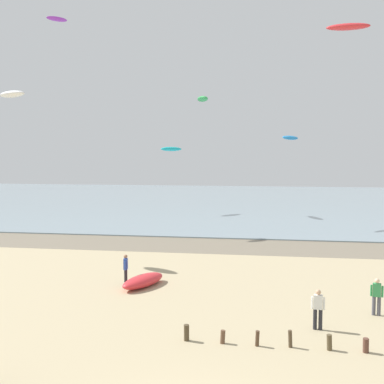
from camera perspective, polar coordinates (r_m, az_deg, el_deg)
name	(u,v)px	position (r m, az deg, el deg)	size (l,w,h in m)	color
wet_sand_strip	(242,246)	(39.02, 5.88, -6.41)	(120.00, 6.58, 0.01)	#7A6D59
sea	(255,201)	(76.94, 7.44, -1.04)	(160.00, 70.00, 0.10)	#7F939E
groyne_mid	(342,343)	(19.73, 17.27, -16.60)	(12.23, 0.34, 0.69)	#493C28
person_by_waterline	(377,296)	(24.01, 20.94, -11.34)	(0.55, 0.31, 1.71)	#4C4C56
person_right_flank	(126,268)	(27.84, -7.82, -8.91)	(0.29, 0.56, 1.71)	#232328
person_far_down_beach	(318,308)	(21.43, 14.63, -13.11)	(0.57, 0.27, 1.71)	#232328
grounded_kite	(143,281)	(27.42, -5.79, -10.37)	(3.29, 1.18, 0.66)	red
kite_aloft_0	(290,138)	(49.35, 11.51, 6.29)	(2.24, 0.72, 0.36)	#2384D1
kite_aloft_1	(171,149)	(60.15, -2.46, 5.09)	(3.25, 1.04, 0.52)	#19B2B7
kite_aloft_2	(348,27)	(41.35, 17.93, 18.05)	(3.31, 1.06, 0.53)	red
kite_aloft_3	(12,94)	(36.58, -20.46, 10.76)	(2.77, 0.89, 0.44)	white
kite_aloft_5	(57,19)	(51.18, -15.66, 19.05)	(2.06, 0.66, 0.33)	purple
kite_aloft_7	(203,99)	(60.08, 1.25, 10.91)	(3.43, 1.10, 0.55)	green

